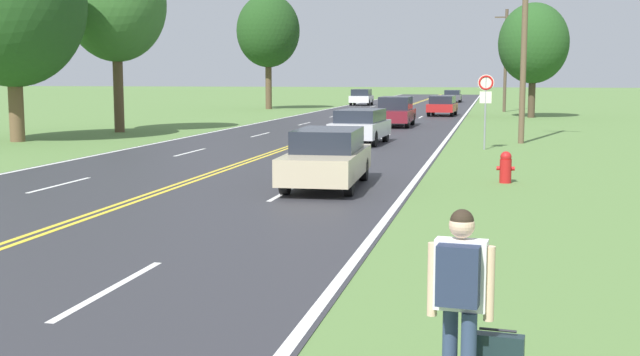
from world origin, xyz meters
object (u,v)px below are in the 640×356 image
at_px(hitchhiker_person, 460,286).
at_px(tree_behind_sign, 533,43).
at_px(car_champagne_sedan_approaching, 327,157).
at_px(car_maroon_sedan_mid_far, 395,111).
at_px(tree_left_verge, 116,4).
at_px(tree_right_cluster, 268,31).
at_px(car_silver_hatchback_mid_near, 360,125).
at_px(car_white_hatchback_distant, 361,97).
at_px(fire_hydrant, 506,167).
at_px(tree_mid_treeline, 11,2).
at_px(car_dark_grey_hatchback_horizon, 453,96).
at_px(traffic_sign, 486,93).
at_px(car_red_hatchback_receding, 442,105).

xyz_separation_m(hitchhiker_person, tree_behind_sign, (2.69, 48.84, 3.89)).
bearing_deg(car_champagne_sedan_approaching, car_maroon_sedan_mid_far, -179.47).
distance_m(tree_left_verge, tree_right_cluster, 28.58).
height_order(tree_left_verge, car_champagne_sedan_approaching, tree_left_verge).
distance_m(car_silver_hatchback_mid_near, car_white_hatchback_distant, 43.55).
distance_m(tree_left_verge, car_silver_hatchback_mid_near, 14.63).
bearing_deg(fire_hydrant, car_maroon_sedan_mid_far, 103.88).
relative_size(car_champagne_sedan_approaching, car_maroon_sedan_mid_far, 0.98).
xyz_separation_m(tree_mid_treeline, car_dark_grey_hatchback_horizon, (15.43, 56.01, -5.10)).
bearing_deg(car_maroon_sedan_mid_far, fire_hydrant, 13.73).
relative_size(tree_behind_sign, car_dark_grey_hatchback_horizon, 1.97).
distance_m(tree_left_verge, car_white_hatchback_distant, 39.43).
height_order(traffic_sign, tree_left_verge, tree_left_verge).
relative_size(tree_right_cluster, car_dark_grey_hatchback_horizon, 2.48).
bearing_deg(traffic_sign, car_red_hatchback_receding, 97.09).
height_order(tree_mid_treeline, car_white_hatchback_distant, tree_mid_treeline).
xyz_separation_m(car_silver_hatchback_mid_near, car_white_hatchback_distant, (-6.99, 42.99, 0.04)).
height_order(fire_hydrant, car_red_hatchback_receding, car_red_hatchback_receding).
xyz_separation_m(hitchhiker_person, car_white_hatchback_distant, (-12.07, 68.72, -0.21)).
distance_m(hitchhiker_person, traffic_sign, 24.24).
bearing_deg(car_red_hatchback_receding, car_maroon_sedan_mid_far, -5.64).
bearing_deg(tree_right_cluster, tree_behind_sign, -25.07).
relative_size(tree_left_verge, tree_mid_treeline, 0.97).
relative_size(tree_behind_sign, tree_right_cluster, 0.79).
relative_size(tree_mid_treeline, car_maroon_sedan_mid_far, 1.96).
height_order(hitchhiker_person, car_maroon_sedan_mid_far, hitchhiker_person).
height_order(fire_hydrant, car_silver_hatchback_mid_near, car_silver_hatchback_mid_near).
distance_m(tree_mid_treeline, car_white_hatchback_distant, 45.79).
bearing_deg(tree_behind_sign, car_white_hatchback_distant, 126.60).
height_order(hitchhiker_person, tree_behind_sign, tree_behind_sign).
relative_size(traffic_sign, car_dark_grey_hatchback_horizon, 0.73).
bearing_deg(tree_right_cluster, car_dark_grey_hatchback_horizon, 56.00).
bearing_deg(tree_behind_sign, traffic_sign, -96.41).
relative_size(tree_left_verge, tree_right_cluster, 0.95).
distance_m(car_champagne_sedan_approaching, car_white_hatchback_distant, 56.45).
distance_m(tree_left_verge, car_maroon_sedan_mid_far, 15.78).
bearing_deg(car_dark_grey_hatchback_horizon, fire_hydrant, 4.46).
xyz_separation_m(fire_hydrant, traffic_sign, (-0.65, 9.61, 1.72)).
height_order(traffic_sign, tree_behind_sign, tree_behind_sign).
xyz_separation_m(fire_hydrant, car_champagne_sedan_approaching, (-4.39, -1.72, 0.33)).
xyz_separation_m(fire_hydrant, car_dark_grey_hatchback_horizon, (-4.67, 65.22, 0.29)).
relative_size(fire_hydrant, car_maroon_sedan_mid_far, 0.17).
bearing_deg(car_maroon_sedan_mid_far, car_champagne_sedan_approaching, 2.78).
xyz_separation_m(fire_hydrant, tree_mid_treeline, (-20.10, 9.21, 5.39)).
height_order(fire_hydrant, tree_mid_treeline, tree_mid_treeline).
bearing_deg(tree_mid_treeline, tree_right_cluster, 88.07).
bearing_deg(car_dark_grey_hatchback_horizon, tree_right_cluster, -33.64).
bearing_deg(hitchhiker_person, car_maroon_sedan_mid_far, 13.36).
xyz_separation_m(tree_behind_sign, car_red_hatchback_receding, (-5.97, 1.15, -4.14)).
xyz_separation_m(hitchhiker_person, tree_mid_treeline, (-19.52, 23.81, 4.79)).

